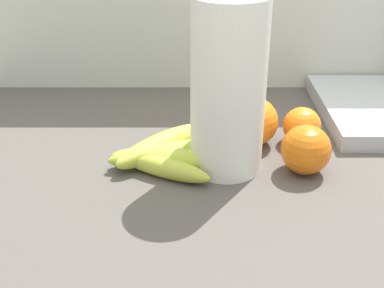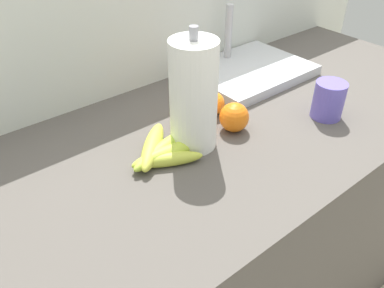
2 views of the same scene
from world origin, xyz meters
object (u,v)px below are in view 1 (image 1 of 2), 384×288
object	(u,v)px
orange_center	(300,126)
paper_towel_roll	(227,87)
orange_right	(304,150)
orange_far_right	(252,122)
banana_bunch	(167,154)

from	to	relation	value
orange_center	paper_towel_roll	bearing A→B (deg)	-149.49
paper_towel_roll	orange_center	bearing A→B (deg)	30.51
orange_center	paper_towel_roll	world-z (taller)	paper_towel_roll
orange_right	paper_towel_roll	size ratio (longest dim) A/B	0.26
orange_far_right	orange_center	xyz separation A→B (m)	(0.08, 0.00, -0.01)
banana_bunch	orange_right	bearing A→B (deg)	-5.43
banana_bunch	orange_far_right	size ratio (longest dim) A/B	2.61
orange_far_right	orange_right	size ratio (longest dim) A/B	1.08
banana_bunch	orange_center	distance (m)	0.24
banana_bunch	orange_far_right	xyz separation A→B (m)	(0.14, 0.07, 0.02)
orange_right	orange_center	bearing A→B (deg)	82.36
orange_center	orange_right	distance (m)	0.10
orange_far_right	orange_right	bearing A→B (deg)	-53.42
paper_towel_roll	banana_bunch	bearing A→B (deg)	178.08
orange_far_right	paper_towel_roll	distance (m)	0.13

